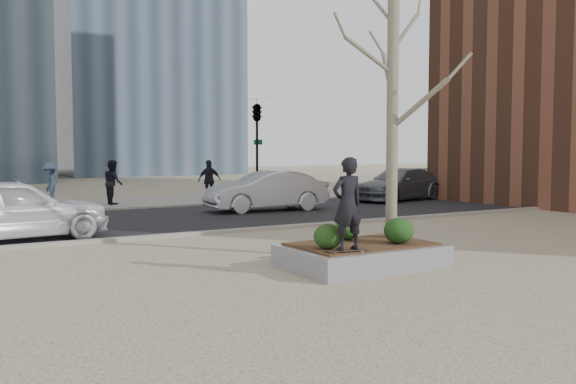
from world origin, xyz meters
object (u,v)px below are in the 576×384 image
planter (362,256)px  police_car (10,209)px  skateboard (347,252)px  skateboarder (347,204)px

planter → police_car: (-5.46, 7.28, 0.60)m
skateboard → skateboarder: (0.00, 0.00, 0.88)m
skateboarder → police_car: skateboarder is taller
skateboard → police_car: police_car is taller
planter → skateboarder: (-0.88, -0.71, 1.14)m
skateboard → police_car: size_ratio=0.16×
planter → skateboarder: size_ratio=1.79×
skateboard → skateboarder: size_ratio=0.46×
police_car → skateboard: bearing=-157.4°
skateboarder → police_car: size_ratio=0.35×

